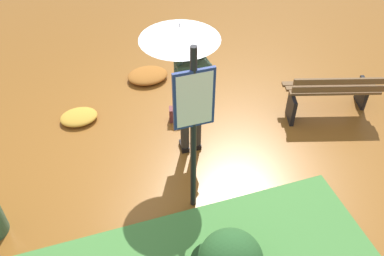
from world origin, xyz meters
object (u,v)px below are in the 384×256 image
object	(u,v)px
person_with_umbrella	(185,59)
handbag	(179,114)
info_sign_post	(194,118)
park_bench	(331,92)

from	to	relation	value
person_with_umbrella	handbag	world-z (taller)	person_with_umbrella
person_with_umbrella	info_sign_post	distance (m)	0.99
handbag	info_sign_post	bearing A→B (deg)	79.80
handbag	person_with_umbrella	bearing A→B (deg)	81.89
handbag	park_bench	world-z (taller)	park_bench
park_bench	handbag	bearing A→B (deg)	-13.44
person_with_umbrella	park_bench	size ratio (longest dim) A/B	1.42
info_sign_post	handbag	world-z (taller)	info_sign_post
person_with_umbrella	handbag	size ratio (longest dim) A/B	5.53
handbag	park_bench	bearing A→B (deg)	166.56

